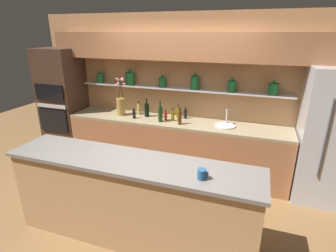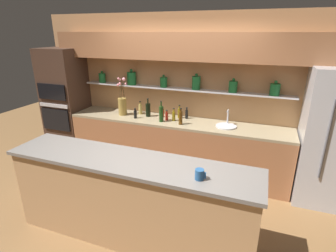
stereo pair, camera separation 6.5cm
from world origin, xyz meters
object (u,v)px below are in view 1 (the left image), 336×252
(bottle_oil_5, at_px, (173,116))
(bottle_sauce_8, at_px, (185,114))
(oven_tower, at_px, (64,104))
(bottle_wine_1, at_px, (160,114))
(bottle_oil_7, at_px, (178,113))
(refrigerator, at_px, (330,137))
(bottle_sauce_3, at_px, (166,116))
(coffee_mug, at_px, (202,174))
(bottle_wine_2, at_px, (147,110))
(bottle_sauce_4, at_px, (161,112))
(bottle_spirit_9, at_px, (139,109))
(flower_vase, at_px, (121,104))
(bottle_sauce_0, at_px, (134,114))
(bottle_spirit_6, at_px, (180,117))
(sink_fixture, at_px, (225,125))

(bottle_oil_5, distance_m, bottle_sauce_8, 0.25)
(oven_tower, bearing_deg, bottle_sauce_8, 4.51)
(bottle_wine_1, relative_size, bottle_oil_7, 1.51)
(refrigerator, xyz_separation_m, bottle_sauce_3, (-2.40, 0.03, 0.05))
(bottle_oil_7, height_order, bottle_sauce_8, bottle_oil_7)
(bottle_wine_1, distance_m, coffee_mug, 1.97)
(bottle_sauce_3, distance_m, coffee_mug, 2.04)
(bottle_wine_2, xyz_separation_m, bottle_sauce_3, (0.37, -0.08, -0.05))
(bottle_sauce_4, relative_size, coffee_mug, 1.82)
(bottle_sauce_8, xyz_separation_m, bottle_spirit_9, (-0.84, -0.04, 0.01))
(flower_vase, bearing_deg, bottle_spirit_9, 27.24)
(bottle_sauce_0, xyz_separation_m, bottle_sauce_3, (0.53, 0.09, -0.00))
(bottle_wine_1, height_order, bottle_wine_2, bottle_wine_1)
(bottle_spirit_6, xyz_separation_m, bottle_sauce_8, (0.01, 0.32, -0.03))
(bottle_spirit_9, bearing_deg, flower_vase, -152.76)
(bottle_sauce_0, distance_m, coffee_mug, 2.28)
(flower_vase, xyz_separation_m, bottle_spirit_6, (1.11, -0.13, -0.08))
(bottle_sauce_0, distance_m, bottle_spirit_6, 0.81)
(bottle_wine_2, bearing_deg, flower_vase, -171.52)
(bottle_sauce_4, height_order, bottle_spirit_6, bottle_spirit_6)
(bottle_wine_2, height_order, coffee_mug, bottle_wine_2)
(coffee_mug, bearing_deg, bottle_oil_5, 115.99)
(bottle_wine_1, distance_m, bottle_spirit_6, 0.34)
(oven_tower, distance_m, bottle_sauce_4, 1.94)
(flower_vase, distance_m, bottle_spirit_9, 0.32)
(flower_vase, distance_m, bottle_oil_5, 0.96)
(bottle_oil_7, bearing_deg, bottle_wine_2, -169.75)
(refrigerator, relative_size, bottle_wine_2, 5.95)
(bottle_sauce_3, relative_size, bottle_sauce_8, 0.89)
(bottle_sauce_0, relative_size, bottle_spirit_9, 0.76)
(bottle_wine_1, distance_m, bottle_oil_7, 0.36)
(bottle_oil_5, height_order, bottle_spirit_9, bottle_spirit_9)
(bottle_spirit_6, bearing_deg, bottle_wine_2, 162.70)
(bottle_sauce_3, distance_m, bottle_spirit_9, 0.57)
(bottle_oil_5, bearing_deg, bottle_sauce_3, -175.84)
(bottle_wine_2, bearing_deg, bottle_oil_7, 10.25)
(bottle_wine_2, xyz_separation_m, bottle_sauce_8, (0.66, 0.12, -0.04))
(bottle_sauce_4, xyz_separation_m, coffee_mug, (1.12, -1.91, 0.07))
(flower_vase, height_order, bottle_wine_1, flower_vase)
(bottle_sauce_3, bearing_deg, refrigerator, -0.64)
(bottle_wine_2, distance_m, bottle_oil_5, 0.50)
(sink_fixture, distance_m, bottle_wine_1, 1.04)
(bottle_wine_2, bearing_deg, coffee_mug, -53.69)
(sink_fixture, bearing_deg, bottle_spirit_6, -167.98)
(sink_fixture, bearing_deg, bottle_spirit_9, 175.20)
(oven_tower, xyz_separation_m, bottle_wine_2, (1.69, 0.07, 0.02))
(bottle_wine_1, xyz_separation_m, bottle_sauce_8, (0.34, 0.30, -0.05))
(bottle_sauce_4, bearing_deg, oven_tower, -176.29)
(bottle_wine_1, xyz_separation_m, coffee_mug, (1.05, -1.67, 0.02))
(bottle_sauce_0, relative_size, bottle_spirit_6, 0.66)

